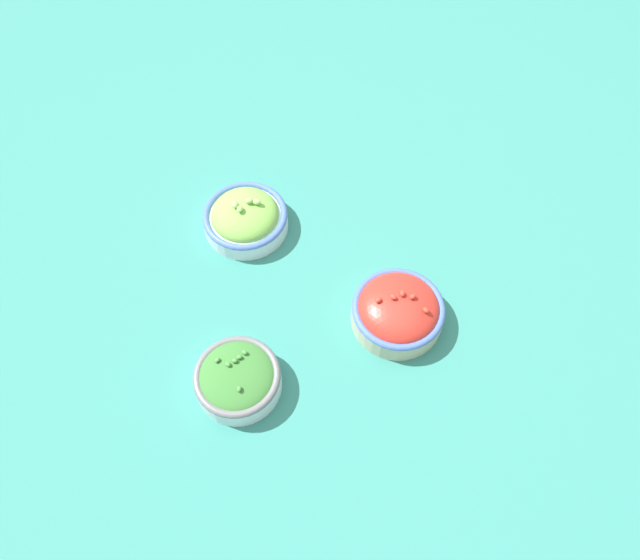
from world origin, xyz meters
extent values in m
plane|color=#337F75|center=(0.00, 0.00, 0.00)|extent=(3.00, 3.00, 0.00)
cylinder|color=beige|center=(0.08, 0.12, 0.02)|extent=(0.15, 0.15, 0.04)
torus|color=#4766B7|center=(0.08, 0.12, 0.04)|extent=(0.15, 0.15, 0.01)
ellipsoid|color=red|center=(0.08, 0.12, 0.04)|extent=(0.13, 0.13, 0.06)
ellipsoid|color=red|center=(0.10, 0.15, 0.06)|extent=(0.01, 0.01, 0.01)
ellipsoid|color=red|center=(0.07, 0.12, 0.07)|extent=(0.01, 0.01, 0.01)
ellipsoid|color=red|center=(0.07, 0.08, 0.07)|extent=(0.01, 0.01, 0.01)
ellipsoid|color=red|center=(0.07, 0.10, 0.07)|extent=(0.01, 0.01, 0.01)
ellipsoid|color=red|center=(0.08, 0.14, 0.07)|extent=(0.01, 0.01, 0.01)
cylinder|color=silver|center=(-0.15, -0.11, 0.02)|extent=(0.15, 0.15, 0.03)
torus|color=#4766B7|center=(-0.15, -0.11, 0.03)|extent=(0.15, 0.15, 0.01)
ellipsoid|color=#7ABC4C|center=(-0.15, -0.11, 0.03)|extent=(0.12, 0.12, 0.06)
ellipsoid|color=#99D166|center=(-0.14, -0.12, 0.07)|extent=(0.02, 0.01, 0.01)
ellipsoid|color=#99D166|center=(-0.15, -0.12, 0.07)|extent=(0.02, 0.01, 0.01)
ellipsoid|color=#99D166|center=(-0.15, -0.09, 0.06)|extent=(0.01, 0.02, 0.01)
ellipsoid|color=#99D166|center=(-0.15, -0.10, 0.07)|extent=(0.01, 0.01, 0.01)
cylinder|color=silver|center=(0.15, -0.15, 0.02)|extent=(0.13, 0.13, 0.04)
torus|color=slate|center=(0.15, -0.15, 0.04)|extent=(0.13, 0.13, 0.01)
ellipsoid|color=#387533|center=(0.15, -0.15, 0.04)|extent=(0.12, 0.12, 0.03)
ellipsoid|color=#47893D|center=(0.14, -0.16, 0.06)|extent=(0.01, 0.01, 0.01)
ellipsoid|color=#47893D|center=(0.13, -0.15, 0.06)|extent=(0.01, 0.01, 0.01)
ellipsoid|color=#47893D|center=(0.13, -0.14, 0.06)|extent=(0.01, 0.01, 0.01)
ellipsoid|color=#47893D|center=(0.13, -0.18, 0.05)|extent=(0.01, 0.01, 0.01)
ellipsoid|color=#47893D|center=(0.18, -0.15, 0.06)|extent=(0.01, 0.01, 0.01)
ellipsoid|color=#47893D|center=(0.12, -0.13, 0.05)|extent=(0.01, 0.01, 0.01)
camera|label=1|loc=(0.52, -0.08, 0.92)|focal=35.00mm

